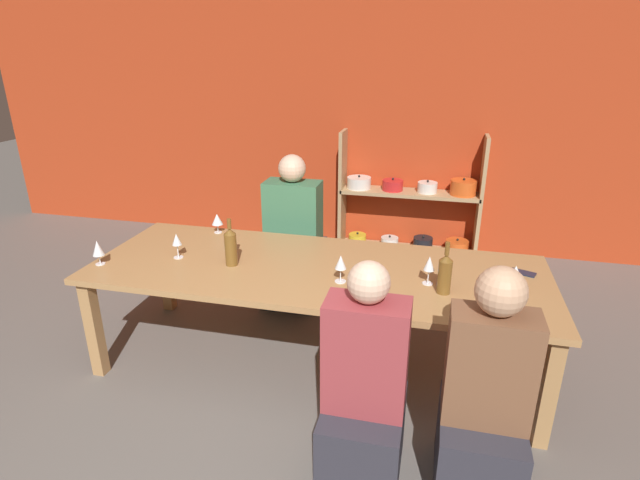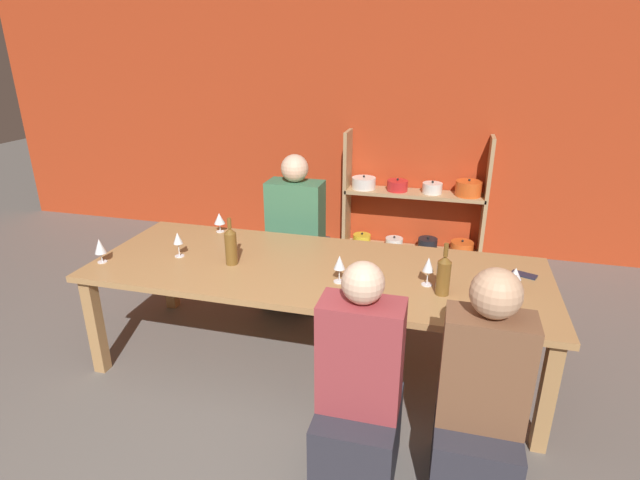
{
  "view_description": "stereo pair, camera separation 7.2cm",
  "coord_description": "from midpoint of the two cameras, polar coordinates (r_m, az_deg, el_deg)",
  "views": [
    {
      "loc": [
        0.78,
        -1.4,
        2.06
      ],
      "look_at": [
        0.07,
        1.55,
        0.88
      ],
      "focal_mm": 28.0,
      "sensor_mm": 36.0,
      "label": 1
    },
    {
      "loc": [
        0.85,
        -1.38,
        2.06
      ],
      "look_at": [
        0.07,
        1.55,
        0.88
      ],
      "focal_mm": 28.0,
      "sensor_mm": 36.0,
      "label": 2
    }
  ],
  "objects": [
    {
      "name": "wall_back_red",
      "position": [
        5.33,
        6.21,
        13.54
      ],
      "size": [
        8.8,
        0.06,
        2.7
      ],
      "color": "#B23819",
      "rests_on": "ground_plane"
    },
    {
      "name": "shelf_unit",
      "position": [
        5.28,
        11.31,
        3.28
      ],
      "size": [
        1.44,
        0.3,
        1.26
      ],
      "color": "tan",
      "rests_on": "ground_plane"
    },
    {
      "name": "dining_table",
      "position": [
        3.26,
        0.18,
        -4.14
      ],
      "size": [
        2.93,
        1.08,
        0.73
      ],
      "color": "#AD7F4C",
      "rests_on": "ground_plane"
    },
    {
      "name": "wine_bottle_green",
      "position": [
        3.27,
        -9.53,
        -0.63
      ],
      "size": [
        0.08,
        0.08,
        0.32
      ],
      "color": "brown",
      "rests_on": "dining_table"
    },
    {
      "name": "wine_bottle_dark",
      "position": [
        2.93,
        14.63,
        -3.84
      ],
      "size": [
        0.08,
        0.08,
        0.31
      ],
      "color": "brown",
      "rests_on": "dining_table"
    },
    {
      "name": "wine_glass_white_a",
      "position": [
        2.98,
        2.93,
        -2.69
      ],
      "size": [
        0.07,
        0.07,
        0.17
      ],
      "color": "white",
      "rests_on": "dining_table"
    },
    {
      "name": "wine_glass_white_b",
      "position": [
        3.02,
        12.95,
        -2.86
      ],
      "size": [
        0.07,
        0.07,
        0.18
      ],
      "color": "white",
      "rests_on": "dining_table"
    },
    {
      "name": "wine_glass_white_c",
      "position": [
        3.55,
        -23.32,
        -0.73
      ],
      "size": [
        0.08,
        0.08,
        0.16
      ],
      "color": "white",
      "rests_on": "dining_table"
    },
    {
      "name": "wine_glass_empty_a",
      "position": [
        3.87,
        -10.91,
        2.4
      ],
      "size": [
        0.08,
        0.08,
        0.15
      ],
      "color": "white",
      "rests_on": "dining_table"
    },
    {
      "name": "wine_glass_empty_b",
      "position": [
        3.47,
        -15.37,
        0.11
      ],
      "size": [
        0.06,
        0.06,
        0.17
      ],
      "color": "white",
      "rests_on": "dining_table"
    },
    {
      "name": "wine_glass_red_a",
      "position": [
        3.07,
        22.05,
        -3.68
      ],
      "size": [
        0.07,
        0.07,
        0.16
      ],
      "color": "white",
      "rests_on": "dining_table"
    },
    {
      "name": "cell_phone",
      "position": [
        3.37,
        22.85,
        -3.69
      ],
      "size": [
        0.17,
        0.12,
        0.01
      ],
      "color": "#1E2338",
      "rests_on": "dining_table"
    },
    {
      "name": "person_near_a",
      "position": [
        2.56,
        5.3,
        -18.19
      ],
      "size": [
        0.39,
        0.49,
        1.19
      ],
      "color": "#2D2D38",
      "rests_on": "ground_plane"
    },
    {
      "name": "person_far_a",
      "position": [
        4.22,
        -2.25,
        -1.03
      ],
      "size": [
        0.45,
        0.57,
        1.26
      ],
      "rotation": [
        0.0,
        0.0,
        3.14
      ],
      "color": "#2D2D38",
      "rests_on": "ground_plane"
    },
    {
      "name": "person_near_b",
      "position": [
        2.6,
        18.47,
        -18.41
      ],
      "size": [
        0.39,
        0.49,
        1.2
      ],
      "color": "#2D2D38",
      "rests_on": "ground_plane"
    }
  ]
}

